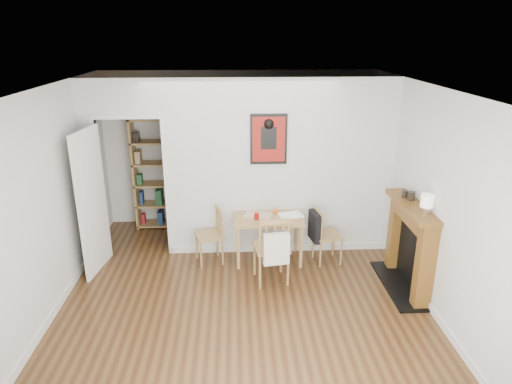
{
  "coord_description": "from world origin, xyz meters",
  "views": [
    {
      "loc": [
        -0.07,
        -4.94,
        3.19
      ],
      "look_at": [
        0.19,
        0.6,
        1.23
      ],
      "focal_mm": 32.0,
      "sensor_mm": 36.0,
      "label": 1
    }
  ],
  "objects_px": {
    "orange_fruit": "(276,211)",
    "mantel_lamp": "(427,202)",
    "red_glass": "(257,216)",
    "ceramic_jar_a": "(411,196)",
    "chair_right": "(326,235)",
    "bookshelf": "(158,174)",
    "ceramic_jar_b": "(405,194)",
    "chair_left": "(209,236)",
    "notebook": "(290,215)",
    "chair_front": "(271,248)",
    "dining_table": "(268,222)",
    "fireplace": "(411,244)"
  },
  "relations": [
    {
      "from": "dining_table",
      "to": "chair_right",
      "type": "relative_size",
      "value": 1.22
    },
    {
      "from": "dining_table",
      "to": "ceramic_jar_b",
      "type": "relative_size",
      "value": 10.34
    },
    {
      "from": "dining_table",
      "to": "ceramic_jar_a",
      "type": "xyz_separation_m",
      "value": [
        1.76,
        -0.68,
        0.62
      ]
    },
    {
      "from": "orange_fruit",
      "to": "ceramic_jar_b",
      "type": "xyz_separation_m",
      "value": [
        1.6,
        -0.71,
        0.5
      ]
    },
    {
      "from": "chair_right",
      "to": "notebook",
      "type": "relative_size",
      "value": 2.42
    },
    {
      "from": "orange_fruit",
      "to": "ceramic_jar_a",
      "type": "height_order",
      "value": "ceramic_jar_a"
    },
    {
      "from": "bookshelf",
      "to": "ceramic_jar_b",
      "type": "bearing_deg",
      "value": -28.66
    },
    {
      "from": "chair_right",
      "to": "ceramic_jar_a",
      "type": "height_order",
      "value": "ceramic_jar_a"
    },
    {
      "from": "chair_left",
      "to": "orange_fruit",
      "type": "distance_m",
      "value": 1.04
    },
    {
      "from": "chair_left",
      "to": "dining_table",
      "type": "bearing_deg",
      "value": 1.37
    },
    {
      "from": "orange_fruit",
      "to": "notebook",
      "type": "height_order",
      "value": "orange_fruit"
    },
    {
      "from": "dining_table",
      "to": "orange_fruit",
      "type": "relative_size",
      "value": 13.05
    },
    {
      "from": "bookshelf",
      "to": "orange_fruit",
      "type": "distance_m",
      "value": 2.24
    },
    {
      "from": "chair_right",
      "to": "red_glass",
      "type": "distance_m",
      "value": 1.05
    },
    {
      "from": "bookshelf",
      "to": "red_glass",
      "type": "xyz_separation_m",
      "value": [
        1.58,
        -1.39,
        -0.22
      ]
    },
    {
      "from": "chair_left",
      "to": "orange_fruit",
      "type": "height_order",
      "value": "chair_left"
    },
    {
      "from": "red_glass",
      "to": "mantel_lamp",
      "type": "distance_m",
      "value": 2.3
    },
    {
      "from": "orange_fruit",
      "to": "mantel_lamp",
      "type": "bearing_deg",
      "value": -37.87
    },
    {
      "from": "chair_front",
      "to": "dining_table",
      "type": "bearing_deg",
      "value": 89.54
    },
    {
      "from": "dining_table",
      "to": "fireplace",
      "type": "bearing_deg",
      "value": -24.92
    },
    {
      "from": "dining_table",
      "to": "ceramic_jar_b",
      "type": "height_order",
      "value": "ceramic_jar_b"
    },
    {
      "from": "mantel_lamp",
      "to": "ceramic_jar_b",
      "type": "distance_m",
      "value": 0.58
    },
    {
      "from": "orange_fruit",
      "to": "ceramic_jar_b",
      "type": "bearing_deg",
      "value": -23.92
    },
    {
      "from": "chair_front",
      "to": "red_glass",
      "type": "distance_m",
      "value": 0.61
    },
    {
      "from": "chair_left",
      "to": "orange_fruit",
      "type": "xyz_separation_m",
      "value": [
        0.98,
        0.16,
        0.31
      ]
    },
    {
      "from": "chair_right",
      "to": "chair_front",
      "type": "xyz_separation_m",
      "value": [
        -0.84,
        -0.52,
        0.07
      ]
    },
    {
      "from": "chair_left",
      "to": "fireplace",
      "type": "relative_size",
      "value": 0.65
    },
    {
      "from": "chair_right",
      "to": "bookshelf",
      "type": "relative_size",
      "value": 0.43
    },
    {
      "from": "ceramic_jar_b",
      "to": "red_glass",
      "type": "bearing_deg",
      "value": 165.03
    },
    {
      "from": "fireplace",
      "to": "mantel_lamp",
      "type": "relative_size",
      "value": 5.24
    },
    {
      "from": "orange_fruit",
      "to": "mantel_lamp",
      "type": "height_order",
      "value": "mantel_lamp"
    },
    {
      "from": "chair_right",
      "to": "ceramic_jar_a",
      "type": "xyz_separation_m",
      "value": [
        0.93,
        -0.59,
        0.8
      ]
    },
    {
      "from": "chair_front",
      "to": "red_glass",
      "type": "relative_size",
      "value": 10.66
    },
    {
      "from": "bookshelf",
      "to": "notebook",
      "type": "xyz_separation_m",
      "value": [
        2.08,
        -1.28,
        -0.26
      ]
    },
    {
      "from": "fireplace",
      "to": "chair_right",
      "type": "bearing_deg",
      "value": 142.02
    },
    {
      "from": "fireplace",
      "to": "notebook",
      "type": "relative_size",
      "value": 3.74
    },
    {
      "from": "mantel_lamp",
      "to": "bookshelf",
      "type": "bearing_deg",
      "value": 144.97
    },
    {
      "from": "notebook",
      "to": "ceramic_jar_b",
      "type": "bearing_deg",
      "value": -23.79
    },
    {
      "from": "bookshelf",
      "to": "notebook",
      "type": "distance_m",
      "value": 2.46
    },
    {
      "from": "bookshelf",
      "to": "ceramic_jar_b",
      "type": "xyz_separation_m",
      "value": [
        3.47,
        -1.9,
        0.27
      ]
    },
    {
      "from": "notebook",
      "to": "ceramic_jar_b",
      "type": "height_order",
      "value": "ceramic_jar_b"
    },
    {
      "from": "chair_left",
      "to": "notebook",
      "type": "bearing_deg",
      "value": 3.16
    },
    {
      "from": "ceramic_jar_b",
      "to": "mantel_lamp",
      "type": "bearing_deg",
      "value": -85.09
    },
    {
      "from": "ceramic_jar_b",
      "to": "chair_right",
      "type": "bearing_deg",
      "value": 151.48
    },
    {
      "from": "orange_fruit",
      "to": "mantel_lamp",
      "type": "distance_m",
      "value": 2.17
    },
    {
      "from": "notebook",
      "to": "orange_fruit",
      "type": "bearing_deg",
      "value": 155.19
    },
    {
      "from": "bookshelf",
      "to": "fireplace",
      "type": "distance_m",
      "value": 4.14
    },
    {
      "from": "red_glass",
      "to": "ceramic_jar_a",
      "type": "relative_size",
      "value": 0.8
    },
    {
      "from": "chair_left",
      "to": "mantel_lamp",
      "type": "distance_m",
      "value": 2.99
    },
    {
      "from": "chair_right",
      "to": "chair_front",
      "type": "distance_m",
      "value": 0.99
    }
  ]
}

